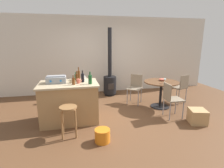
{
  "coord_description": "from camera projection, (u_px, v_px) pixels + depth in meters",
  "views": [
    {
      "loc": [
        -1.11,
        -4.02,
        1.86
      ],
      "look_at": [
        -0.18,
        0.26,
        0.78
      ],
      "focal_mm": 28.15,
      "sensor_mm": 36.0,
      "label": 1
    }
  ],
  "objects": [
    {
      "name": "folding_chair_near",
      "position": [
        180.0,
        86.0,
        5.29
      ],
      "size": [
        0.51,
        0.51,
        0.88
      ],
      "color": "#7F705B",
      "rests_on": "ground_plane"
    },
    {
      "name": "bottle_5",
      "position": [
        90.0,
        79.0,
        3.89
      ],
      "size": [
        0.08,
        0.08,
        0.27
      ],
      "color": "#194C23",
      "rests_on": "kitchen_island"
    },
    {
      "name": "dining_table",
      "position": [
        161.0,
        88.0,
        4.95
      ],
      "size": [
        0.96,
        0.96,
        0.75
      ],
      "color": "black",
      "rests_on": "ground_plane"
    },
    {
      "name": "bottle_2",
      "position": [
        79.0,
        75.0,
        4.27
      ],
      "size": [
        0.07,
        0.07,
        0.32
      ],
      "color": "#603314",
      "rests_on": "kitchen_island"
    },
    {
      "name": "cup_1",
      "position": [
        84.0,
        78.0,
        4.28
      ],
      "size": [
        0.11,
        0.07,
        0.1
      ],
      "color": "white",
      "rests_on": "kitchen_island"
    },
    {
      "name": "kitchen_island",
      "position": [
        69.0,
        102.0,
        4.11
      ],
      "size": [
        1.33,
        0.86,
        0.93
      ],
      "color": "#A37A4C",
      "rests_on": "ground_plane"
    },
    {
      "name": "plastic_bucket",
      "position": [
        102.0,
        136.0,
        3.3
      ],
      "size": [
        0.29,
        0.29,
        0.25
      ],
      "primitive_type": "cylinder",
      "color": "orange",
      "rests_on": "ground_plane"
    },
    {
      "name": "folding_chair_far",
      "position": [
        135.0,
        86.0,
        5.32
      ],
      "size": [
        0.56,
        0.56,
        0.87
      ],
      "color": "#7F705B",
      "rests_on": "ground_plane"
    },
    {
      "name": "bottle_3",
      "position": [
        73.0,
        81.0,
        3.84
      ],
      "size": [
        0.07,
        0.07,
        0.21
      ],
      "color": "#603314",
      "rests_on": "kitchen_island"
    },
    {
      "name": "folding_chair_left",
      "position": [
        171.0,
        98.0,
        4.28
      ],
      "size": [
        0.41,
        0.41,
        0.87
      ],
      "color": "#7F705B",
      "rests_on": "ground_plane"
    },
    {
      "name": "wine_glass",
      "position": [
        165.0,
        80.0,
        4.65
      ],
      "size": [
        0.07,
        0.07,
        0.14
      ],
      "color": "silver",
      "rests_on": "dining_table"
    },
    {
      "name": "ground_plane",
      "position": [
        121.0,
        115.0,
        4.5
      ],
      "size": [
        8.8,
        8.8,
        0.0
      ],
      "primitive_type": "plane",
      "color": "brown"
    },
    {
      "name": "cup_0",
      "position": [
        79.0,
        81.0,
        3.96
      ],
      "size": [
        0.11,
        0.08,
        0.1
      ],
      "color": "#DB6651",
      "rests_on": "kitchen_island"
    },
    {
      "name": "bottle_4",
      "position": [
        83.0,
        78.0,
        4.07
      ],
      "size": [
        0.07,
        0.07,
        0.27
      ],
      "color": "black",
      "rests_on": "kitchen_island"
    },
    {
      "name": "cardboard_box",
      "position": [
        197.0,
        116.0,
        4.06
      ],
      "size": [
        0.45,
        0.46,
        0.33
      ],
      "primitive_type": "cube",
      "rotation": [
        0.0,
        0.0,
        -0.28
      ],
      "color": "tan",
      "rests_on": "ground_plane"
    },
    {
      "name": "bottle_0",
      "position": [
        77.0,
        77.0,
        4.13
      ],
      "size": [
        0.06,
        0.06,
        0.25
      ],
      "color": "#603314",
      "rests_on": "kitchen_island"
    },
    {
      "name": "bottle_1",
      "position": [
        76.0,
        77.0,
        4.31
      ],
      "size": [
        0.06,
        0.06,
        0.19
      ],
      "color": "#194C23",
      "rests_on": "kitchen_island"
    },
    {
      "name": "wood_stove",
      "position": [
        110.0,
        80.0,
        6.09
      ],
      "size": [
        0.44,
        0.45,
        2.28
      ],
      "color": "black",
      "rests_on": "ground_plane"
    },
    {
      "name": "back_wall",
      "position": [
        105.0,
        55.0,
        6.4
      ],
      "size": [
        8.0,
        0.1,
        2.7
      ],
      "primitive_type": "cube",
      "color": "beige",
      "rests_on": "ground_plane"
    },
    {
      "name": "toolbox",
      "position": [
        56.0,
        79.0,
        4.0
      ],
      "size": [
        0.43,
        0.28,
        0.17
      ],
      "color": "gray",
      "rests_on": "kitchen_island"
    },
    {
      "name": "wooden_stool",
      "position": [
        68.0,
        114.0,
        3.44
      ],
      "size": [
        0.34,
        0.34,
        0.62
      ],
      "color": "olive",
      "rests_on": "ground_plane"
    },
    {
      "name": "cup_2",
      "position": [
        71.0,
        81.0,
        3.99
      ],
      "size": [
        0.11,
        0.08,
        0.09
      ],
      "color": "tan",
      "rests_on": "kitchen_island"
    },
    {
      "name": "serving_bowl",
      "position": [
        162.0,
        79.0,
        5.0
      ],
      "size": [
        0.18,
        0.18,
        0.07
      ],
      "primitive_type": "ellipsoid",
      "color": "#DB6651",
      "rests_on": "dining_table"
    }
  ]
}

